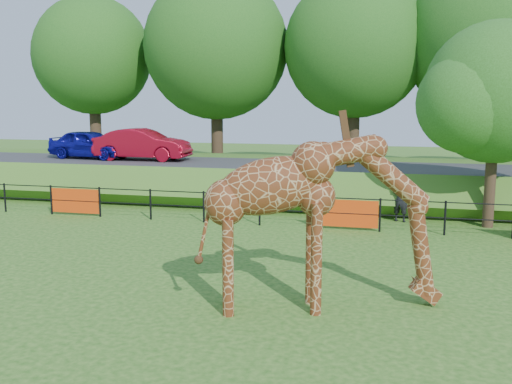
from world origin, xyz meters
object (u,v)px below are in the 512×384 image
car_blue (90,144)px  tree_east (499,98)px  car_red (143,144)px  visitor (401,199)px  giraffe (322,223)px

car_blue → tree_east: (17.72, -4.93, 2.16)m
tree_east → car_red: bearing=162.1°
car_blue → visitor: 15.57m
giraffe → car_red: size_ratio=1.10×
giraffe → tree_east: (4.54, 9.00, 2.51)m
car_blue → giraffe: bearing=-129.5°
giraffe → car_blue: bearing=115.8°
car_blue → car_red: size_ratio=0.91×
giraffe → car_blue: size_ratio=1.21×
visitor → tree_east: tree_east is taller
car_blue → car_red: 2.86m
tree_east → car_blue: bearing=164.5°
car_blue → car_red: (2.85, -0.13, 0.04)m
visitor → car_red: bearing=-3.9°
car_blue → tree_east: bearing=-98.5°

